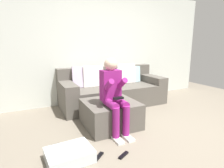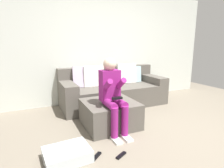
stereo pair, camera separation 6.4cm
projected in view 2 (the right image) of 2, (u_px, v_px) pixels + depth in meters
The scene contains 9 objects.
ground_plane at pixel (169, 141), 2.49m from camera, with size 7.05×7.05×0.00m, color slate.
wall_back at pixel (106, 47), 4.23m from camera, with size 5.43×0.10×2.46m, color silver.
couch_sectional at pixel (112, 90), 4.02m from camera, with size 2.21×0.91×0.86m.
ottoman at pixel (110, 114), 2.95m from camera, with size 0.81×0.77×0.40m, color #59544C.
person_seated at pixel (113, 92), 2.67m from camera, with size 0.29×0.61×1.09m.
storage_bin at pixel (67, 154), 2.08m from camera, with size 0.50×0.39×0.13m, color silver.
remote_near_ottoman at pixel (121, 155), 2.16m from camera, with size 0.16×0.04×0.02m, color black.
remote_by_storage_bin at pixel (96, 156), 2.14m from camera, with size 0.18×0.04×0.02m, color black.
remote_under_side_table at pixel (50, 146), 2.36m from camera, with size 0.20×0.05×0.02m, color black.
Camera 2 is at (-1.64, -1.76, 1.27)m, focal length 29.63 mm.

